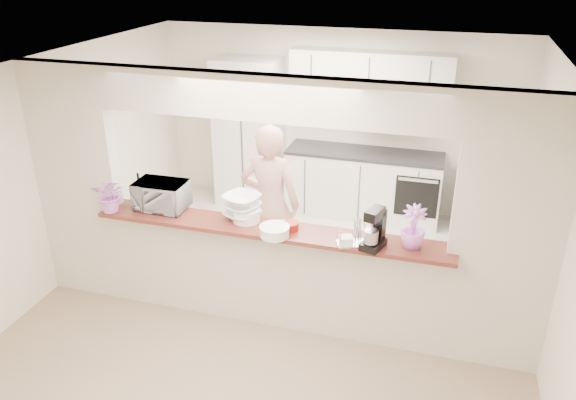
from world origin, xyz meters
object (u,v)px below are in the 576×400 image
at_px(toaster_oven, 161,195).
at_px(stand_mixer, 375,230).
at_px(person, 270,205).
at_px(refrigerator, 489,172).

xyz_separation_m(toaster_oven, stand_mixer, (2.14, -0.19, 0.03)).
bearing_deg(stand_mixer, person, 143.21).
xyz_separation_m(refrigerator, stand_mixer, (-1.06, -2.79, 0.41)).
relative_size(refrigerator, person, 0.94).
bearing_deg(person, toaster_oven, 38.51).
height_order(toaster_oven, person, person).
bearing_deg(refrigerator, toaster_oven, -140.91).
bearing_deg(refrigerator, person, -141.41).
distance_m(refrigerator, person, 2.97).
distance_m(refrigerator, toaster_oven, 4.14).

